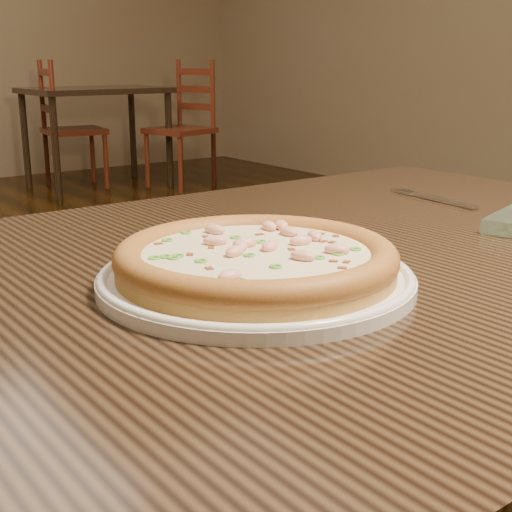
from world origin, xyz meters
TOP-DOWN VIEW (x-y plane):
  - ground at (0.00, 0.00)m, footprint 9.00×9.00m
  - hero_table at (-0.07, -0.93)m, footprint 1.20×0.80m
  - plate at (-0.19, -0.98)m, footprint 0.30×0.30m
  - pizza at (-0.18, -0.98)m, footprint 0.27×0.27m
  - fork at (0.29, -0.81)m, footprint 0.04×0.18m
  - bg_table_right at (1.72, 3.57)m, footprint 1.00×0.70m
  - chair_c at (1.53, 3.69)m, footprint 0.48×0.48m
  - chair_d at (2.29, 3.24)m, footprint 0.51×0.51m

SIDE VIEW (x-z plane):
  - ground at x=0.00m, z-range 0.00..0.00m
  - chair_c at x=1.53m, z-range -0.04..0.91m
  - chair_d at x=2.29m, z-range -0.04..0.91m
  - hero_table at x=-0.07m, z-range 0.28..1.03m
  - bg_table_right at x=1.72m, z-range 0.28..1.03m
  - fork at x=0.29m, z-range 0.75..0.75m
  - plate at x=-0.19m, z-range 0.75..0.77m
  - pizza at x=-0.18m, z-range 0.76..0.79m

